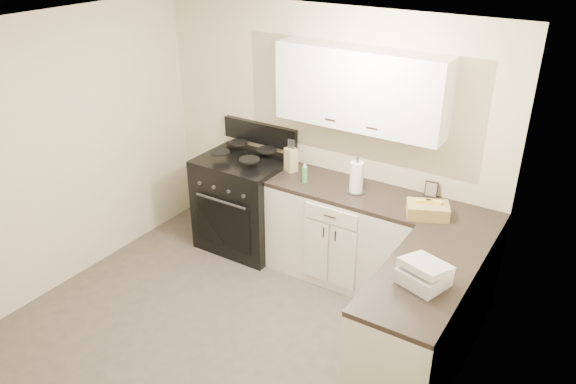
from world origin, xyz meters
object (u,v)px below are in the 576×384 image
Objects in this scene: knife_block at (291,160)px; paper_towel at (356,177)px; stove at (246,205)px; countertop_grill at (423,277)px; wicker_basket at (428,210)px.

knife_block is 0.75m from paper_towel.
countertop_grill is (2.26, -1.01, 0.53)m from stove.
wicker_basket is 0.98m from countertop_grill.
paper_towel is at bearing 0.28° from stove.
paper_towel is 0.85× the size of wicker_basket.
paper_towel reaches higher than wicker_basket.
stove is 2.53m from countertop_grill.
stove is at bearing -145.35° from knife_block.
stove is 1.40m from paper_towel.
stove is 3.61× the size of countertop_grill.
paper_towel is 0.71m from wicker_basket.
wicker_basket reaches higher than stove.
knife_block is at bearing 165.31° from countertop_grill.
paper_towel is at bearing 152.15° from countertop_grill.
stove is 2.03m from wicker_basket.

